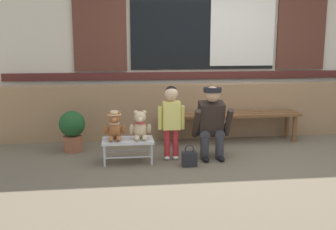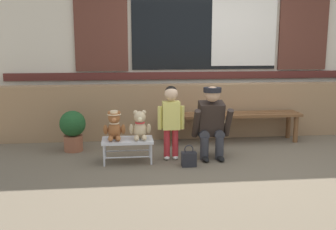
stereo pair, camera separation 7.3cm
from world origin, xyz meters
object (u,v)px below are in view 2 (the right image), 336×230
(adult_crouching, at_px, (212,122))
(potted_plant, at_px, (73,128))
(small_display_bench, at_px, (127,142))
(teddy_bear_with_hat, at_px, (114,126))
(wooden_bench_long, at_px, (231,118))
(teddy_bear_plain, at_px, (140,126))
(handbag_on_ground, at_px, (189,159))
(child_standing, at_px, (171,114))

(adult_crouching, bearing_deg, potted_plant, 163.98)
(small_display_bench, relative_size, teddy_bear_with_hat, 1.76)
(wooden_bench_long, bearing_deg, adult_crouching, -121.16)
(wooden_bench_long, distance_m, potted_plant, 2.34)
(teddy_bear_plain, relative_size, handbag_on_ground, 1.34)
(small_display_bench, height_order, adult_crouching, adult_crouching)
(small_display_bench, bearing_deg, teddy_bear_plain, 0.51)
(teddy_bear_with_hat, bearing_deg, potted_plant, 134.48)
(adult_crouching, bearing_deg, wooden_bench_long, 58.84)
(wooden_bench_long, height_order, child_standing, child_standing)
(wooden_bench_long, relative_size, handbag_on_ground, 7.72)
(small_display_bench, distance_m, handbag_on_ground, 0.81)
(teddy_bear_plain, distance_m, potted_plant, 1.10)
(teddy_bear_plain, xyz_separation_m, handbag_on_ground, (0.58, -0.26, -0.37))
(teddy_bear_plain, height_order, potted_plant, teddy_bear_plain)
(small_display_bench, distance_m, child_standing, 0.65)
(child_standing, bearing_deg, small_display_bench, -173.61)
(child_standing, xyz_separation_m, adult_crouching, (0.53, 0.01, -0.11))
(small_display_bench, relative_size, child_standing, 0.67)
(teddy_bear_plain, bearing_deg, wooden_bench_long, 31.35)
(teddy_bear_plain, xyz_separation_m, potted_plant, (-0.91, 0.60, -0.14))
(teddy_bear_with_hat, distance_m, teddy_bear_plain, 0.32)
(handbag_on_ground, bearing_deg, small_display_bench, 160.49)
(small_display_bench, distance_m, teddy_bear_plain, 0.25)
(adult_crouching, bearing_deg, small_display_bench, -176.29)
(handbag_on_ground, bearing_deg, teddy_bear_with_hat, 163.62)
(wooden_bench_long, xyz_separation_m, adult_crouching, (-0.48, -0.79, 0.11))
(small_display_bench, distance_m, teddy_bear_with_hat, 0.26)
(small_display_bench, bearing_deg, teddy_bear_with_hat, 179.23)
(teddy_bear_with_hat, height_order, teddy_bear_plain, same)
(wooden_bench_long, distance_m, child_standing, 1.31)
(teddy_bear_plain, bearing_deg, adult_crouching, 4.26)
(teddy_bear_with_hat, bearing_deg, wooden_bench_long, 26.40)
(wooden_bench_long, relative_size, small_display_bench, 3.28)
(teddy_bear_with_hat, distance_m, child_standing, 0.73)
(teddy_bear_with_hat, bearing_deg, adult_crouching, 3.15)
(teddy_bear_plain, relative_size, child_standing, 0.38)
(handbag_on_ground, relative_size, potted_plant, 0.48)
(small_display_bench, bearing_deg, adult_crouching, 3.71)
(small_display_bench, distance_m, adult_crouching, 1.12)
(child_standing, relative_size, handbag_on_ground, 3.52)
(child_standing, bearing_deg, handbag_on_ground, -61.00)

